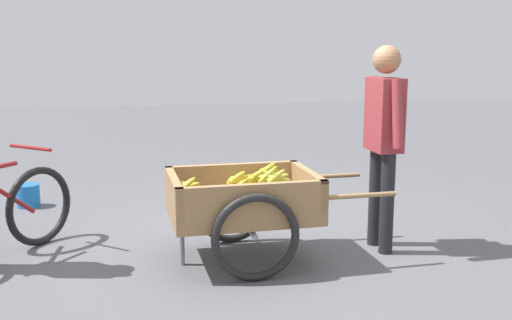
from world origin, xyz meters
The scene contains 4 objects.
ground_plane centered at (0.00, 0.00, 0.00)m, with size 24.00×24.00×0.00m, color #56565B.
fruit_cart centered at (0.23, 0.32, 0.44)m, with size 1.69×0.98×0.73m.
vendor_person centered at (-0.91, 0.25, 0.99)m, with size 0.22×0.58×1.64m.
plastic_bucket centered at (2.17, -1.61, 0.12)m, with size 0.23×0.23×0.23m, color #1966B2.
Camera 1 is at (0.91, 4.75, 1.65)m, focal length 42.45 mm.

